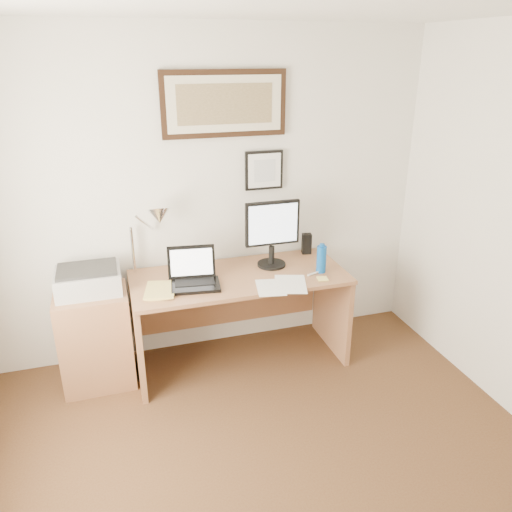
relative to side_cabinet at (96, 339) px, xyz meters
name	(u,v)px	position (x,y,z in m)	size (l,w,h in m)	color
wall_back	(207,199)	(0.92, 0.32, 0.89)	(3.50, 0.02, 2.50)	silver
side_cabinet	(96,339)	(0.00, 0.00, 0.00)	(0.50, 0.40, 0.73)	#8E5C3B
water_bottle	(321,259)	(1.68, -0.17, 0.49)	(0.07, 0.07, 0.21)	#0C4CA1
bottle_cap	(322,245)	(1.68, -0.17, 0.60)	(0.04, 0.04, 0.02)	#0C4CA1
speaker	(307,244)	(1.72, 0.22, 0.47)	(0.07, 0.07, 0.17)	black
paper_sheet_a	(271,287)	(1.23, -0.32, 0.39)	(0.19, 0.28, 0.00)	white
paper_sheet_b	(291,284)	(1.38, -0.31, 0.39)	(0.22, 0.31, 0.00)	white
sticky_pad	(322,279)	(1.63, -0.30, 0.39)	(0.08, 0.08, 0.01)	#FFED78
marker_pen	(315,273)	(1.62, -0.19, 0.39)	(0.02, 0.02, 0.14)	white
book	(145,291)	(0.37, -0.13, 0.40)	(0.21, 0.28, 0.02)	#E0CA69
desk	(237,298)	(1.07, 0.04, 0.15)	(1.60, 0.70, 0.75)	#8E5C3B
laptop	(194,277)	(0.72, -0.10, 0.44)	(0.37, 0.34, 0.26)	black
lcd_monitor	(272,231)	(1.36, 0.05, 0.68)	(0.42, 0.22, 0.52)	black
printer	(88,280)	(0.00, 0.04, 0.45)	(0.44, 0.34, 0.18)	#ACACAF
desk_lamp	(157,219)	(0.51, 0.13, 0.82)	(0.29, 0.27, 0.53)	silver
picture_large	(225,104)	(1.07, 0.29, 1.59)	(0.92, 0.04, 0.47)	black
picture_small	(264,170)	(1.37, 0.29, 1.09)	(0.30, 0.03, 0.30)	black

